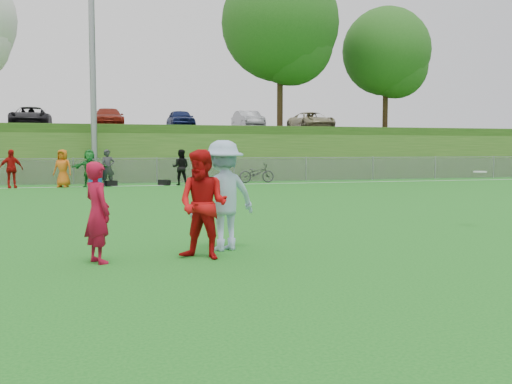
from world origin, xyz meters
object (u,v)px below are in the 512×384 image
object	(u,v)px
player_red_center	(203,204)
bicycle	(257,173)
player_blue	(223,195)
recycling_bin	(95,178)
player_red_left	(97,212)
frisbee	(480,172)

from	to	relation	value
player_red_center	bicycle	bearing A→B (deg)	107.78
player_blue	recycling_bin	distance (m)	17.28
player_red_left	player_blue	world-z (taller)	player_blue
player_red_center	player_red_left	bearing A→B (deg)	-148.27
player_red_left	bicycle	size ratio (longest dim) A/B	0.81
recycling_bin	bicycle	xyz separation A→B (m)	(7.89, 1.30, 0.05)
player_blue	player_red_center	bearing A→B (deg)	37.49
bicycle	player_blue	bearing A→B (deg)	157.53
player_red_left	recycling_bin	size ratio (longest dim) A/B	1.74
player_red_center	frisbee	world-z (taller)	player_red_center
player_red_left	player_blue	bearing A→B (deg)	-101.15
player_red_left	bicycle	world-z (taller)	player_red_left
frisbee	bicycle	bearing A→B (deg)	90.27
player_red_left	frisbee	bearing A→B (deg)	-103.84
recycling_bin	player_blue	bearing A→B (deg)	-83.35
player_blue	player_red_left	bearing A→B (deg)	-2.49
player_red_left	player_red_center	distance (m)	1.58
player_blue	recycling_bin	xyz separation A→B (m)	(-2.00, 17.15, -0.49)
player_blue	frisbee	size ratio (longest dim) A/B	6.60
frisbee	recycling_bin	distance (m)	17.83
recycling_bin	bicycle	size ratio (longest dim) A/B	0.47
player_blue	bicycle	size ratio (longest dim) A/B	0.99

